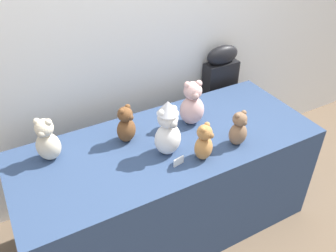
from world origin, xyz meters
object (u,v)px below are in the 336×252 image
teddy_bear_blush (192,104)px  teddy_bear_cream (47,141)px  teddy_bear_mocha (239,129)px  display_table (168,186)px  teddy_bear_caramel (204,143)px  teddy_bear_chestnut (126,125)px  teddy_bear_snow (168,129)px  instrument_case (218,104)px

teddy_bear_blush → teddy_bear_cream: teddy_bear_blush is taller
teddy_bear_mocha → teddy_bear_blush: bearing=104.1°
display_table → teddy_bear_caramel: 0.56m
teddy_bear_mocha → teddy_bear_chestnut: bearing=141.1°
teddy_bear_snow → display_table: bearing=55.3°
instrument_case → teddy_bear_mocha: size_ratio=4.56×
display_table → teddy_bear_chestnut: (-0.22, 0.14, 0.50)m
teddy_bear_chestnut → teddy_bear_cream: (-0.46, 0.05, 0.01)m
teddy_bear_blush → teddy_bear_mocha: teddy_bear_blush is taller
teddy_bear_cream → instrument_case: bearing=46.9°
display_table → instrument_case: bearing=34.2°
teddy_bear_chestnut → teddy_bear_blush: size_ratio=0.79×
teddy_bear_blush → teddy_bear_mocha: (0.13, -0.32, -0.04)m
display_table → teddy_bear_chestnut: bearing=147.4°
teddy_bear_chestnut → teddy_bear_snow: 0.29m
teddy_bear_snow → teddy_bear_cream: bearing=150.1°
teddy_bear_caramel → teddy_bear_snow: size_ratio=0.66×
teddy_bear_mocha → teddy_bear_snow: 0.44m
teddy_bear_snow → teddy_bear_cream: teddy_bear_snow is taller
teddy_bear_chestnut → teddy_bear_mocha: (0.58, -0.35, -0.01)m
teddy_bear_blush → teddy_bear_caramel: size_ratio=1.33×
teddy_bear_blush → teddy_bear_caramel: 0.36m
display_table → teddy_bear_caramel: bearing=-64.9°
display_table → teddy_bear_blush: size_ratio=6.12×
instrument_case → teddy_bear_snow: bearing=-143.9°
teddy_bear_blush → teddy_bear_snow: size_ratio=0.88×
teddy_bear_mocha → teddy_bear_snow: teddy_bear_snow is taller
display_table → teddy_bear_caramel: teddy_bear_caramel is taller
teddy_bear_chestnut → teddy_bear_mocha: 0.68m
teddy_bear_caramel → teddy_bear_snow: 0.22m
teddy_bear_mocha → teddy_bear_cream: 1.11m
teddy_bear_blush → teddy_bear_snow: teddy_bear_snow is taller
teddy_bear_caramel → teddy_bear_blush: bearing=37.3°
teddy_bear_snow → teddy_bear_chestnut: bearing=120.6°
instrument_case → teddy_bear_cream: bearing=-167.8°
instrument_case → teddy_bear_cream: size_ratio=3.80×
display_table → teddy_bear_mocha: bearing=-30.9°
instrument_case → teddy_bear_chestnut: instrument_case is taller
teddy_bear_blush → teddy_bear_mocha: 0.35m
teddy_bear_blush → teddy_bear_cream: size_ratio=1.13×
instrument_case → teddy_bear_cream: instrument_case is taller
instrument_case → teddy_bear_cream: 1.52m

